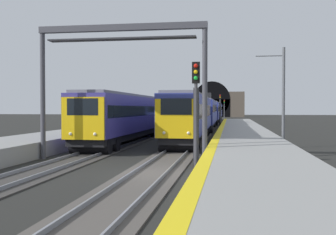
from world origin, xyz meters
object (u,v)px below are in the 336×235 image
Objects in this scene: railway_signal_near at (196,104)px; overhead_signal_gantry at (121,57)px; railway_signal_far at (224,107)px; catenary_mast_near at (283,96)px; train_main_approaching at (208,112)px; train_adjacent_platform at (166,113)px; railway_signal_mid at (220,107)px.

railway_signal_near is 0.54× the size of overhead_signal_gantry.
catenary_mast_near is at bearing 4.06° from railway_signal_far.
train_main_approaching is 41.48m from overhead_signal_gantry.
train_adjacent_platform is 14.44m from railway_signal_mid.
railway_signal_near is at bearing 12.33° from train_adjacent_platform.
overhead_signal_gantry reaches higher than railway_signal_far.
railway_signal_mid reaches higher than train_main_approaching.
overhead_signal_gantry is 1.31× the size of catenary_mast_near.
train_main_approaching is 43.90m from railway_signal_far.
railway_signal_mid is 41.35m from railway_signal_far.
overhead_signal_gantry reaches higher than railway_signal_near.
train_main_approaching is at bearing -2.30° from railway_signal_far.
railway_signal_near reaches higher than train_main_approaching.
railway_signal_mid is 0.54× the size of overhead_signal_gantry.
railway_signal_near is (-33.04, -6.91, 0.82)m from train_adjacent_platform.
catenary_mast_near is (-22.67, -12.35, 1.45)m from train_adjacent_platform.
train_adjacent_platform is 11.54× the size of railway_signal_mid.
overhead_signal_gantry is at bearing -114.07° from railway_signal_near.
railway_signal_mid is at bearing -180.00° from railway_signal_near.
railway_signal_far is at bearing 177.22° from train_main_approaching.
train_adjacent_platform is 11.50× the size of railway_signal_near.
overhead_signal_gantry is 13.06m from catenary_mast_near.
railway_signal_far is 0.54× the size of overhead_signal_gantry.
overhead_signal_gantry reaches higher than train_main_approaching.
train_main_approaching is 3.14m from railway_signal_mid.
railway_signal_far is 76.88m from catenary_mast_near.
catenary_mast_near is (8.43, -9.78, -1.98)m from overhead_signal_gantry.
railway_signal_near is at bearing 0.00° from railway_signal_far.
train_main_approaching is 33.64m from catenary_mast_near.
catenary_mast_near is at bearing 11.89° from train_main_approaching.
railway_signal_near is 1.00× the size of railway_signal_mid.
railway_signal_far is at bearing -2.92° from overhead_signal_gantry.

